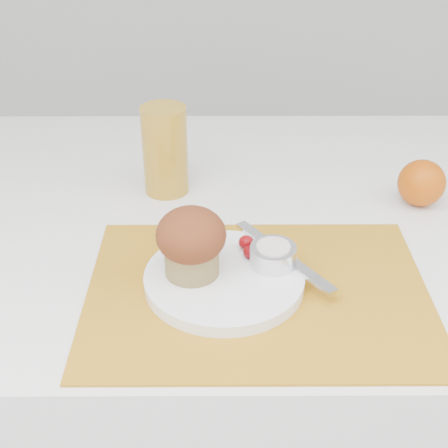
{
  "coord_description": "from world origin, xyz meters",
  "views": [
    {
      "loc": [
        -0.09,
        -0.83,
        1.27
      ],
      "look_at": [
        -0.09,
        -0.07,
        0.8
      ],
      "focal_mm": 50.0,
      "sensor_mm": 36.0,
      "label": 1
    }
  ],
  "objects_px": {
    "orange": "(422,183)",
    "muffin": "(191,241)",
    "table": "(268,374)",
    "plate": "(224,279)",
    "juice_glass": "(165,150)"
  },
  "relations": [
    {
      "from": "table",
      "to": "plate",
      "type": "height_order",
      "value": "plate"
    },
    {
      "from": "table",
      "to": "orange",
      "type": "bearing_deg",
      "value": 4.56
    },
    {
      "from": "muffin",
      "to": "table",
      "type": "bearing_deg",
      "value": 57.19
    },
    {
      "from": "plate",
      "to": "orange",
      "type": "relative_size",
      "value": 2.8
    },
    {
      "from": "table",
      "to": "plate",
      "type": "relative_size",
      "value": 5.55
    },
    {
      "from": "plate",
      "to": "orange",
      "type": "distance_m",
      "value": 0.39
    },
    {
      "from": "muffin",
      "to": "plate",
      "type": "bearing_deg",
      "value": -4.95
    },
    {
      "from": "table",
      "to": "juice_glass",
      "type": "height_order",
      "value": "juice_glass"
    },
    {
      "from": "orange",
      "to": "juice_glass",
      "type": "relative_size",
      "value": 0.51
    },
    {
      "from": "juice_glass",
      "to": "muffin",
      "type": "distance_m",
      "value": 0.27
    },
    {
      "from": "orange",
      "to": "muffin",
      "type": "bearing_deg",
      "value": -149.06
    },
    {
      "from": "table",
      "to": "plate",
      "type": "bearing_deg",
      "value": -112.9
    },
    {
      "from": "orange",
      "to": "muffin",
      "type": "height_order",
      "value": "muffin"
    },
    {
      "from": "plate",
      "to": "juice_glass",
      "type": "bearing_deg",
      "value": 109.78
    },
    {
      "from": "table",
      "to": "juice_glass",
      "type": "bearing_deg",
      "value": 160.15
    }
  ]
}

